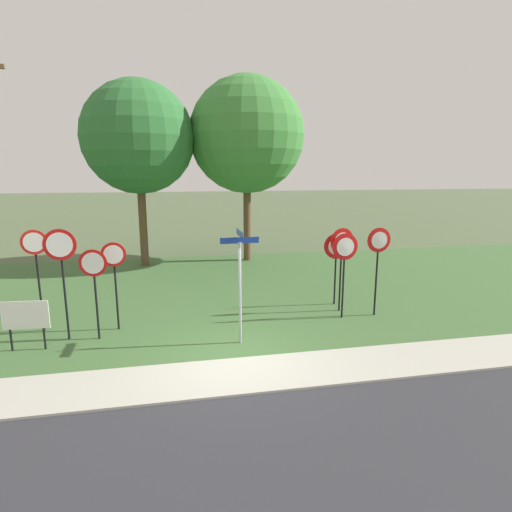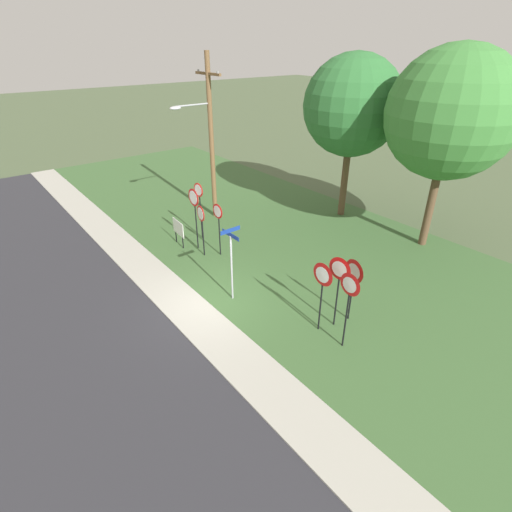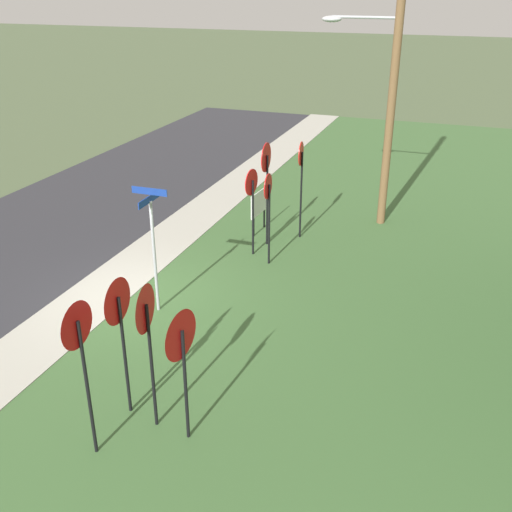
{
  "view_description": "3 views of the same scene",
  "coord_description": "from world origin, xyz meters",
  "px_view_note": "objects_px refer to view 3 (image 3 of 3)",
  "views": [
    {
      "loc": [
        -1.22,
        -8.85,
        4.36
      ],
      "look_at": [
        1.12,
        3.03,
        1.84
      ],
      "focal_mm": 28.82,
      "sensor_mm": 36.0,
      "label": 1
    },
    {
      "loc": [
        10.47,
        -5.99,
        8.6
      ],
      "look_at": [
        -0.14,
        2.36,
        1.17
      ],
      "focal_mm": 27.51,
      "sensor_mm": 36.0,
      "label": 2
    },
    {
      "loc": [
        10.6,
        7.02,
        6.83
      ],
      "look_at": [
        -0.51,
        2.96,
        1.36
      ],
      "focal_mm": 41.8,
      "sensor_mm": 36.0,
      "label": 3
    }
  ],
  "objects_px": {
    "utility_pole": "(389,74)",
    "stop_sign_far_left": "(266,171)",
    "stop_sign_near_left": "(301,170)",
    "stop_sign_far_center": "(252,194)",
    "yield_sign_near_left": "(181,346)",
    "notice_board": "(259,205)",
    "yield_sign_far_right": "(79,344)",
    "yield_sign_near_right": "(146,323)",
    "yield_sign_far_left": "(118,314)",
    "street_name_post": "(153,240)",
    "stop_sign_near_right": "(268,200)"
  },
  "relations": [
    {
      "from": "stop_sign_far_left",
      "to": "yield_sign_far_left",
      "type": "height_order",
      "value": "stop_sign_far_left"
    },
    {
      "from": "stop_sign_far_left",
      "to": "street_name_post",
      "type": "xyz_separation_m",
      "value": [
        4.37,
        -1.07,
        -0.41
      ]
    },
    {
      "from": "yield_sign_far_right",
      "to": "stop_sign_near_left",
      "type": "bearing_deg",
      "value": 176.74
    },
    {
      "from": "stop_sign_near_right",
      "to": "stop_sign_far_left",
      "type": "bearing_deg",
      "value": -161.09
    },
    {
      "from": "stop_sign_far_center",
      "to": "street_name_post",
      "type": "bearing_deg",
      "value": -8.51
    },
    {
      "from": "utility_pole",
      "to": "stop_sign_far_left",
      "type": "bearing_deg",
      "value": -43.62
    },
    {
      "from": "yield_sign_near_right",
      "to": "yield_sign_far_right",
      "type": "xyz_separation_m",
      "value": [
        0.9,
        -0.59,
        0.04
      ]
    },
    {
      "from": "yield_sign_near_left",
      "to": "stop_sign_far_center",
      "type": "bearing_deg",
      "value": -160.71
    },
    {
      "from": "stop_sign_near_left",
      "to": "utility_pole",
      "type": "relative_size",
      "value": 0.34
    },
    {
      "from": "stop_sign_near_right",
      "to": "stop_sign_far_left",
      "type": "relative_size",
      "value": 0.84
    },
    {
      "from": "street_name_post",
      "to": "utility_pole",
      "type": "relative_size",
      "value": 0.35
    },
    {
      "from": "stop_sign_near_left",
      "to": "stop_sign_far_left",
      "type": "relative_size",
      "value": 0.97
    },
    {
      "from": "stop_sign_near_left",
      "to": "stop_sign_far_left",
      "type": "xyz_separation_m",
      "value": [
        0.81,
        -0.74,
        0.13
      ]
    },
    {
      "from": "stop_sign_near_left",
      "to": "yield_sign_far_right",
      "type": "relative_size",
      "value": 1.04
    },
    {
      "from": "stop_sign_near_right",
      "to": "stop_sign_far_left",
      "type": "distance_m",
      "value": 1.33
    },
    {
      "from": "stop_sign_near_left",
      "to": "stop_sign_far_center",
      "type": "height_order",
      "value": "stop_sign_near_left"
    },
    {
      "from": "yield_sign_near_left",
      "to": "street_name_post",
      "type": "bearing_deg",
      "value": -137.98
    },
    {
      "from": "yield_sign_near_left",
      "to": "notice_board",
      "type": "bearing_deg",
      "value": -160.5
    },
    {
      "from": "yield_sign_far_right",
      "to": "utility_pole",
      "type": "bearing_deg",
      "value": 168.03
    },
    {
      "from": "yield_sign_far_right",
      "to": "notice_board",
      "type": "height_order",
      "value": "yield_sign_far_right"
    },
    {
      "from": "stop_sign_far_left",
      "to": "yield_sign_near_right",
      "type": "bearing_deg",
      "value": 4.11
    },
    {
      "from": "yield_sign_near_left",
      "to": "stop_sign_near_right",
      "type": "bearing_deg",
      "value": -164.96
    },
    {
      "from": "stop_sign_near_right",
      "to": "stop_sign_near_left",
      "type": "bearing_deg",
      "value": 169.78
    },
    {
      "from": "yield_sign_near_left",
      "to": "street_name_post",
      "type": "height_order",
      "value": "street_name_post"
    },
    {
      "from": "stop_sign_near_left",
      "to": "street_name_post",
      "type": "distance_m",
      "value": 5.49
    },
    {
      "from": "stop_sign_near_left",
      "to": "yield_sign_near_right",
      "type": "distance_m",
      "value": 8.61
    },
    {
      "from": "stop_sign_near_left",
      "to": "yield_sign_near_right",
      "type": "height_order",
      "value": "stop_sign_near_left"
    },
    {
      "from": "street_name_post",
      "to": "stop_sign_near_right",
      "type": "bearing_deg",
      "value": 153.43
    },
    {
      "from": "yield_sign_far_left",
      "to": "notice_board",
      "type": "distance_m",
      "value": 8.54
    },
    {
      "from": "yield_sign_far_right",
      "to": "utility_pole",
      "type": "height_order",
      "value": "utility_pole"
    },
    {
      "from": "yield_sign_near_left",
      "to": "utility_pole",
      "type": "height_order",
      "value": "utility_pole"
    },
    {
      "from": "yield_sign_far_left",
      "to": "utility_pole",
      "type": "bearing_deg",
      "value": 165.16
    },
    {
      "from": "yield_sign_far_left",
      "to": "utility_pole",
      "type": "relative_size",
      "value": 0.31
    },
    {
      "from": "stop_sign_far_center",
      "to": "yield_sign_far_right",
      "type": "xyz_separation_m",
      "value": [
        7.92,
        0.27,
        0.28
      ]
    },
    {
      "from": "stop_sign_far_left",
      "to": "utility_pole",
      "type": "bearing_deg",
      "value": 135.14
    },
    {
      "from": "stop_sign_near_left",
      "to": "stop_sign_far_center",
      "type": "relative_size",
      "value": 1.18
    },
    {
      "from": "yield_sign_near_right",
      "to": "notice_board",
      "type": "relative_size",
      "value": 2.1
    },
    {
      "from": "stop_sign_near_left",
      "to": "yield_sign_far_right",
      "type": "distance_m",
      "value": 9.53
    },
    {
      "from": "stop_sign_far_center",
      "to": "yield_sign_near_left",
      "type": "relative_size",
      "value": 1.01
    },
    {
      "from": "stop_sign_near_right",
      "to": "yield_sign_near_right",
      "type": "distance_m",
      "value": 6.62
    },
    {
      "from": "stop_sign_far_center",
      "to": "utility_pole",
      "type": "distance_m",
      "value": 5.25
    },
    {
      "from": "yield_sign_near_left",
      "to": "yield_sign_far_right",
      "type": "height_order",
      "value": "yield_sign_far_right"
    },
    {
      "from": "stop_sign_far_left",
      "to": "stop_sign_far_center",
      "type": "relative_size",
      "value": 1.22
    },
    {
      "from": "stop_sign_far_center",
      "to": "street_name_post",
      "type": "relative_size",
      "value": 0.82
    },
    {
      "from": "stop_sign_near_left",
      "to": "notice_board",
      "type": "bearing_deg",
      "value": -94.92
    },
    {
      "from": "stop_sign_near_left",
      "to": "notice_board",
      "type": "height_order",
      "value": "stop_sign_near_left"
    },
    {
      "from": "stop_sign_far_center",
      "to": "yield_sign_near_left",
      "type": "height_order",
      "value": "stop_sign_far_center"
    },
    {
      "from": "stop_sign_far_center",
      "to": "street_name_post",
      "type": "distance_m",
      "value": 3.71
    },
    {
      "from": "yield_sign_far_left",
      "to": "utility_pole",
      "type": "height_order",
      "value": "utility_pole"
    },
    {
      "from": "yield_sign_far_left",
      "to": "yield_sign_far_right",
      "type": "distance_m",
      "value": 1.06
    }
  ]
}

